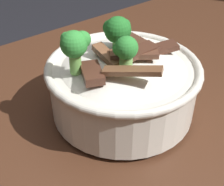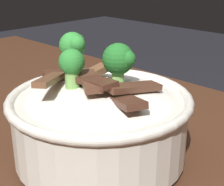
# 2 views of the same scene
# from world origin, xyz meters

# --- Properties ---
(rice_bowl) EXTENTS (0.23, 0.23, 0.16)m
(rice_bowl) POSITION_xyz_m (0.01, 0.11, 0.90)
(rice_bowl) COLOR silver
(rice_bowl) RESTS_ON dining_table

